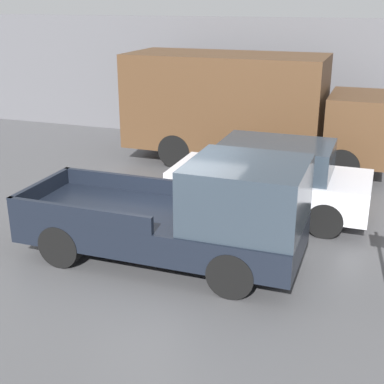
% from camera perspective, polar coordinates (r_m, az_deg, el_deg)
% --- Properties ---
extents(ground_plane, '(60.00, 60.00, 0.00)m').
position_cam_1_polar(ground_plane, '(10.21, -2.77, -7.14)').
color(ground_plane, '#4C4C4F').
extents(building_wall, '(28.00, 0.15, 4.08)m').
position_cam_1_polar(building_wall, '(18.32, 8.59, 11.56)').
color(building_wall, '#56565B').
rests_on(building_wall, ground).
extents(pickup_truck, '(5.20, 2.02, 2.06)m').
position_cam_1_polar(pickup_truck, '(9.64, -0.23, -2.49)').
color(pickup_truck, black).
rests_on(pickup_truck, ground).
extents(car, '(4.36, 1.88, 1.71)m').
position_cam_1_polar(car, '(12.04, 8.44, 1.43)').
color(car, silver).
rests_on(car, ground).
extents(delivery_truck, '(7.50, 2.56, 3.16)m').
position_cam_1_polar(delivery_truck, '(15.82, 5.68, 9.16)').
color(delivery_truck, '#4C331E').
rests_on(delivery_truck, ground).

